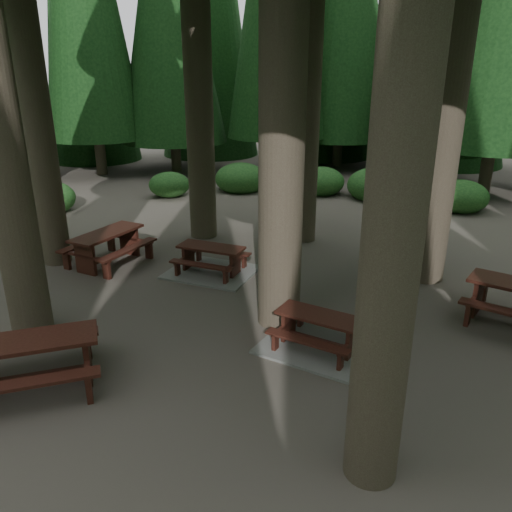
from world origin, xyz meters
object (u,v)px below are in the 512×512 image
Objects in this scene: picnic_table_e at (33,355)px; picnic_table_c at (211,264)px; picnic_table_b at (108,243)px; picnic_table_a at (319,337)px.

picnic_table_c is at bearing 45.57° from picnic_table_e.
picnic_table_c is 5.38m from picnic_table_e.
picnic_table_b is 0.91× the size of picnic_table_c.
picnic_table_a is at bearing -102.90° from picnic_table_b.
picnic_table_a is at bearing -3.68° from picnic_table_e.
picnic_table_e is at bearing -94.14° from picnic_table_c.
picnic_table_b is at bearing -170.97° from picnic_table_c.
picnic_table_b is at bearing 75.71° from picnic_table_e.
picnic_table_c is at bearing -75.73° from picnic_table_b.
picnic_table_a is 4.82m from picnic_table_e.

